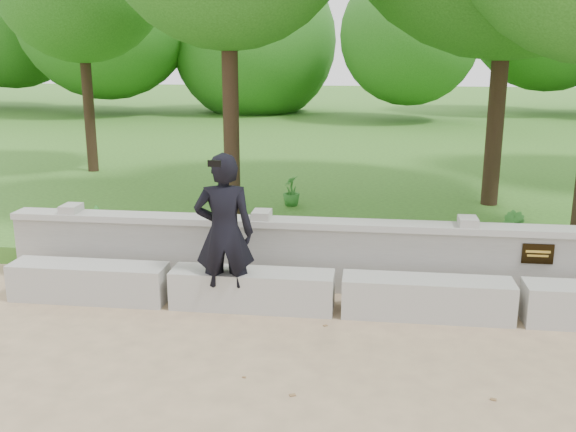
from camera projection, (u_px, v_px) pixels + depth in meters
name	position (u px, v px, depth m)	size (l,w,h in m)	color
ground	(565.00, 414.00, 5.33)	(80.00, 80.00, 0.00)	tan
lawn	(429.00, 149.00, 18.74)	(40.00, 22.00, 0.25)	#33591F
concrete_bench	(518.00, 302.00, 7.10)	(11.90, 0.45, 0.45)	#A6A49C
parapet_wall	(508.00, 262.00, 7.71)	(12.50, 0.35, 0.90)	#9C9A93
man_main	(224.00, 233.00, 7.24)	(0.73, 0.66, 1.85)	black
shrub_a	(98.00, 226.00, 9.05)	(0.29, 0.20, 0.56)	#2C6E25
shrub_b	(511.00, 237.00, 8.34)	(0.36, 0.29, 0.66)	#2C6E25
shrub_d	(291.00, 191.00, 11.35)	(0.30, 0.27, 0.54)	#2C6E25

